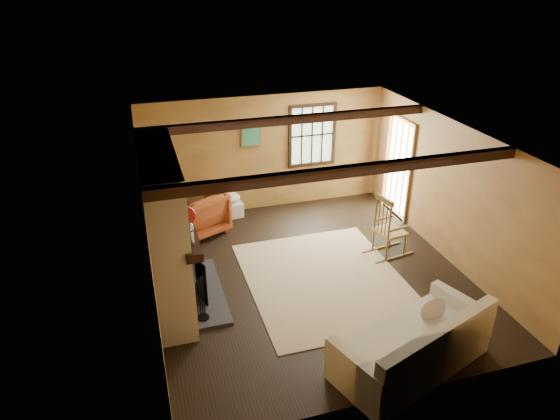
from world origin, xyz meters
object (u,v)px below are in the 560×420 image
object	(u,v)px
fireplace	(168,236)
sofa	(415,348)
armchair	(199,212)
rocking_chair	(388,230)
laundry_basket	(230,209)

from	to	relation	value
fireplace	sofa	world-z (taller)	fireplace
sofa	armchair	bearing A→B (deg)	95.75
fireplace	armchair	bearing A→B (deg)	70.66
rocking_chair	armchair	world-z (taller)	rocking_chair
fireplace	laundry_basket	bearing A→B (deg)	61.20
rocking_chair	sofa	distance (m)	2.81
fireplace	rocking_chair	world-z (taller)	fireplace
laundry_basket	armchair	world-z (taller)	armchair
armchair	fireplace	bearing A→B (deg)	46.78
laundry_basket	armchair	bearing A→B (deg)	-143.62
fireplace	laundry_basket	size ratio (longest dim) A/B	4.80
rocking_chair	laundry_basket	world-z (taller)	rocking_chair
fireplace	armchair	world-z (taller)	fireplace
fireplace	rocking_chair	bearing A→B (deg)	3.81
rocking_chair	armchair	bearing A→B (deg)	49.95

